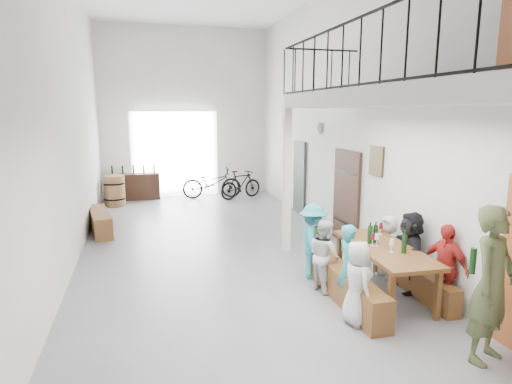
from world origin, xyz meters
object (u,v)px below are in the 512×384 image
object	(u,v)px
tasting_table	(384,252)
bicycle_near	(212,183)
side_bench	(100,222)
host_standing	(492,285)
bench_inner	(347,288)
serving_counter	(134,187)
oak_barrel	(115,191)

from	to	relation	value
tasting_table	bicycle_near	distance (m)	8.29
tasting_table	side_bench	size ratio (longest dim) A/B	1.17
tasting_table	host_standing	distance (m)	1.86
bench_inner	bicycle_near	world-z (taller)	bicycle_near
serving_counter	oak_barrel	bearing A→B (deg)	-124.15
bench_inner	host_standing	xyz separation A→B (m)	(0.86, -1.75, 0.67)
bench_inner	host_standing	size ratio (longest dim) A/B	1.14
tasting_table	host_standing	xyz separation A→B (m)	(0.22, -1.84, 0.20)
host_standing	tasting_table	bearing A→B (deg)	72.89
bicycle_near	oak_barrel	bearing A→B (deg)	102.20
tasting_table	side_bench	world-z (taller)	tasting_table
oak_barrel	host_standing	world-z (taller)	host_standing
side_bench	bicycle_near	bearing A→B (deg)	45.67
side_bench	serving_counter	size ratio (longest dim) A/B	1.11
oak_barrel	serving_counter	xyz separation A→B (m)	(0.56, 0.82, -0.04)
serving_counter	host_standing	bearing A→B (deg)	-68.97
side_bench	tasting_table	bearing A→B (deg)	-47.44
side_bench	host_standing	xyz separation A→B (m)	(4.72, -6.74, 0.66)
side_bench	bicycle_near	world-z (taller)	bicycle_near
tasting_table	oak_barrel	size ratio (longest dim) A/B	2.24
bench_inner	bicycle_near	size ratio (longest dim) A/B	1.08
tasting_table	oak_barrel	xyz separation A→B (m)	(-4.31, 7.78, -0.25)
host_standing	side_bench	bearing A→B (deg)	101.15
serving_counter	bicycle_near	bearing A→B (deg)	-9.49
tasting_table	host_standing	size ratio (longest dim) A/B	1.14
tasting_table	serving_counter	size ratio (longest dim) A/B	1.30
side_bench	host_standing	distance (m)	8.26
oak_barrel	host_standing	xyz separation A→B (m)	(4.53, -9.62, 0.44)
tasting_table	host_standing	world-z (taller)	host_standing
oak_barrel	host_standing	size ratio (longest dim) A/B	0.51
side_bench	host_standing	world-z (taller)	host_standing
tasting_table	side_bench	bearing A→B (deg)	136.03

